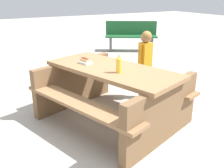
% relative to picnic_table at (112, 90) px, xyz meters
% --- Properties ---
extents(ground_plane, '(30.00, 30.00, 0.00)m').
position_rel_picnic_table_xyz_m(ground_plane, '(0.00, 0.00, -0.44)').
color(ground_plane, '#ADA599').
rests_on(ground_plane, ground).
extents(picnic_table, '(2.14, 1.88, 0.75)m').
position_rel_picnic_table_xyz_m(picnic_table, '(0.00, 0.00, 0.00)').
color(picnic_table, olive).
rests_on(picnic_table, ground).
extents(soda_bottle, '(0.07, 0.07, 0.23)m').
position_rel_picnic_table_xyz_m(soda_bottle, '(-0.23, 0.03, 0.41)').
color(soda_bottle, yellow).
rests_on(soda_bottle, picnic_table).
extents(hotdog_tray, '(0.20, 0.16, 0.08)m').
position_rel_picnic_table_xyz_m(hotdog_tray, '(0.34, 0.22, 0.34)').
color(hotdog_tray, white).
rests_on(hotdog_tray, picnic_table).
extents(child_in_coat, '(0.17, 0.27, 1.10)m').
position_rel_picnic_table_xyz_m(child_in_coat, '(0.42, -0.84, 0.26)').
color(child_in_coat, brown).
rests_on(child_in_coat, ground).
extents(park_bench_near, '(1.12, 1.49, 0.85)m').
position_rel_picnic_table_xyz_m(park_bench_near, '(3.52, -2.64, 0.00)').
color(park_bench_near, '#1E592D').
rests_on(park_bench_near, ground).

